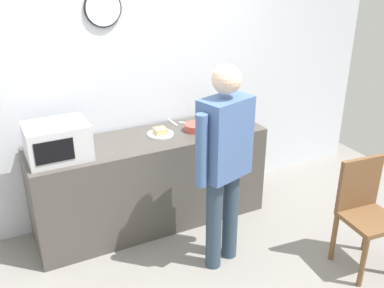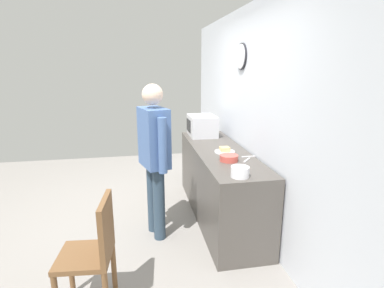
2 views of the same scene
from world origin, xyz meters
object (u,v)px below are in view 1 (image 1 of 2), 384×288
sandwich_plate (160,133)px  person_standing (224,155)px  salad_bowl (195,127)px  spoon_utensil (173,123)px  cereal_bowl (242,119)px  fork_utensil (187,123)px  wooden_chair (365,209)px  microwave (57,141)px

sandwich_plate → person_standing: 0.87m
salad_bowl → spoon_utensil: 0.29m
sandwich_plate → cereal_bowl: size_ratio=1.41×
fork_utensil → person_standing: 1.02m
spoon_utensil → wooden_chair: (0.98, -1.61, -0.37)m
sandwich_plate → wooden_chair: (1.21, -1.39, -0.39)m
person_standing → wooden_chair: (1.03, -0.54, -0.48)m
salad_bowl → spoon_utensil: (-0.10, 0.27, -0.03)m
microwave → wooden_chair: (2.14, -1.32, -0.52)m
fork_utensil → wooden_chair: size_ratio=0.18×
fork_utensil → wooden_chair: wooden_chair is taller
fork_utensil → spoon_utensil: same height
fork_utensil → spoon_utensil: bearing=150.5°
sandwich_plate → wooden_chair: bearing=-49.1°
person_standing → sandwich_plate: bearing=101.9°
sandwich_plate → spoon_utensil: (0.23, 0.22, -0.02)m
microwave → spoon_utensil: microwave is taller
spoon_utensil → microwave: bearing=-165.9°
person_standing → cereal_bowl: bearing=49.2°
cereal_bowl → person_standing: size_ratio=0.10×
microwave → fork_utensil: bearing=9.9°
wooden_chair → microwave: bearing=148.5°
cereal_bowl → wooden_chair: 1.41m
cereal_bowl → fork_utensil: size_ratio=1.01×
cereal_bowl → person_standing: 0.99m
cereal_bowl → sandwich_plate: bearing=173.2°
wooden_chair → spoon_utensil: bearing=121.3°
salad_bowl → wooden_chair: (0.87, -1.34, -0.40)m
salad_bowl → microwave: bearing=-178.9°
microwave → sandwich_plate: size_ratio=2.06×
microwave → cereal_bowl: 1.77m
spoon_utensil → person_standing: bearing=-92.6°
microwave → fork_utensil: 1.31m
spoon_utensil → cereal_bowl: bearing=-27.9°
fork_utensil → person_standing: (-0.17, -1.00, 0.11)m
fork_utensil → sandwich_plate: bearing=-156.8°
cereal_bowl → wooden_chair: (0.38, -1.29, -0.42)m
wooden_chair → cereal_bowl: bearing=106.3°
spoon_utensil → person_standing: person_standing is taller
microwave → spoon_utensil: (1.17, 0.29, -0.15)m
salad_bowl → spoon_utensil: size_ratio=1.19×
person_standing → wooden_chair: size_ratio=1.83×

